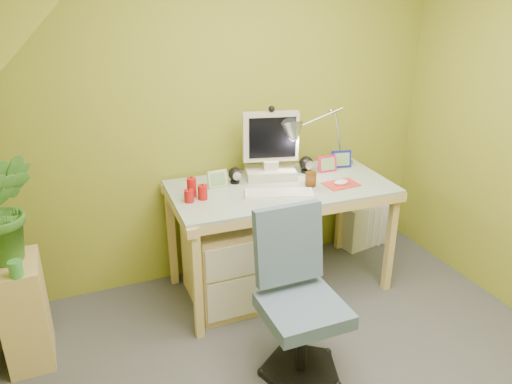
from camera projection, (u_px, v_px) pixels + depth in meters
name	position (u px, v px, depth m)	size (l,w,h in m)	color
wall_back	(223.00, 114.00, 3.45)	(3.20, 0.01, 2.40)	olive
slope_ceiling	(72.00, 53.00, 1.48)	(1.10, 3.20, 1.10)	white
desk	(280.00, 237.00, 3.49)	(1.47, 0.73, 0.79)	tan
monitor	(271.00, 140.00, 3.39)	(0.39, 0.22, 0.53)	beige
speaker_left	(235.00, 175.00, 3.36)	(0.09, 0.09, 0.11)	black
speaker_right	(306.00, 164.00, 3.54)	(0.10, 0.10, 0.12)	black
keyboard	(279.00, 193.00, 3.19)	(0.43, 0.14, 0.02)	white
mousepad	(341.00, 184.00, 3.35)	(0.22, 0.16, 0.01)	red
mouse	(341.00, 182.00, 3.34)	(0.10, 0.06, 0.03)	white
amber_tumbler	(311.00, 179.00, 3.31)	(0.07, 0.07, 0.10)	brown
candle_cluster	(193.00, 190.00, 3.11)	(0.16, 0.14, 0.12)	#AC1110
photo_frame_red	(327.00, 164.00, 3.56)	(0.14, 0.02, 0.12)	#D01642
photo_frame_blue	(341.00, 159.00, 3.65)	(0.15, 0.02, 0.12)	navy
photo_frame_green	(217.00, 179.00, 3.30)	(0.13, 0.02, 0.11)	#B3CD8D
desk_lamp	(329.00, 125.00, 3.52)	(0.61, 0.26, 0.66)	silver
side_ledge	(25.00, 312.00, 2.83)	(0.24, 0.36, 0.64)	tan
potted_plant	(4.00, 209.00, 2.63)	(0.33, 0.27, 0.61)	#377025
green_cup	(16.00, 269.00, 2.56)	(0.07, 0.07, 0.09)	#3D923F
task_chair	(303.00, 309.00, 2.65)	(0.48, 0.48, 0.87)	#475B74
radiator	(364.00, 225.00, 4.13)	(0.37, 0.15, 0.37)	silver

